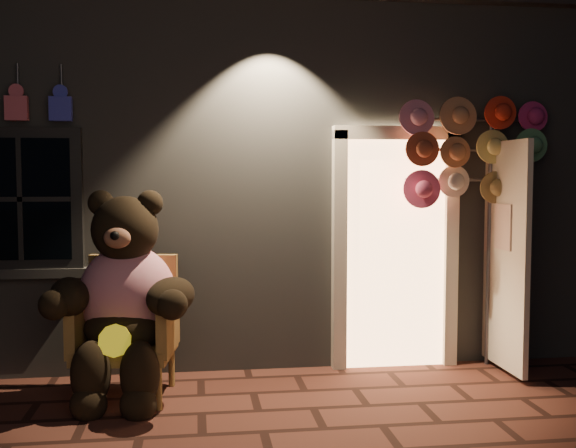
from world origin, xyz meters
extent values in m
plane|color=#4F271E|center=(0.00, 0.00, 0.00)|extent=(60.00, 60.00, 0.00)
cube|color=slate|center=(0.00, 4.00, 1.65)|extent=(7.00, 5.00, 3.30)
cube|color=black|center=(0.00, 4.00, 3.38)|extent=(7.30, 5.30, 0.16)
cube|color=black|center=(-1.90, 1.46, 1.55)|extent=(1.00, 0.10, 1.20)
cube|color=black|center=(-1.90, 1.43, 1.55)|extent=(0.82, 0.06, 1.02)
cube|color=slate|center=(-1.90, 1.46, 0.92)|extent=(1.10, 0.14, 0.08)
cube|color=#FEB472|center=(1.35, 1.48, 1.05)|extent=(0.92, 0.10, 2.10)
cube|color=beige|center=(0.83, 1.44, 1.05)|extent=(0.12, 0.12, 2.20)
cube|color=beige|center=(1.87, 1.44, 1.05)|extent=(0.12, 0.12, 2.20)
cube|color=beige|center=(1.35, 1.44, 2.13)|extent=(1.16, 0.12, 0.12)
cube|color=beige|center=(2.25, 1.10, 1.05)|extent=(0.05, 0.80, 2.00)
cube|color=#C4505F|center=(-1.90, 1.38, 2.30)|extent=(0.18, 0.07, 0.20)
cylinder|color=#59595E|center=(-1.90, 1.44, 2.55)|extent=(0.02, 0.02, 0.25)
cube|color=#3237B0|center=(-1.55, 1.38, 2.30)|extent=(0.18, 0.07, 0.20)
cylinder|color=#59595E|center=(-1.55, 1.44, 2.55)|extent=(0.02, 0.02, 0.25)
cube|color=olive|center=(-1.00, 0.86, 0.38)|extent=(0.80, 0.75, 0.10)
cube|color=olive|center=(-0.96, 1.17, 0.74)|extent=(0.72, 0.17, 0.72)
cube|color=olive|center=(-1.34, 0.89, 0.58)|extent=(0.16, 0.62, 0.41)
cube|color=olive|center=(-0.67, 0.80, 0.58)|extent=(0.16, 0.62, 0.41)
cylinder|color=olive|center=(-1.34, 0.62, 0.16)|extent=(0.05, 0.05, 0.33)
cylinder|color=olive|center=(-0.73, 0.54, 0.16)|extent=(0.05, 0.05, 0.33)
cylinder|color=olive|center=(-1.27, 1.19, 0.16)|extent=(0.05, 0.05, 0.33)
cylinder|color=olive|center=(-0.66, 1.11, 0.16)|extent=(0.05, 0.05, 0.33)
ellipsoid|color=#BB143A|center=(-0.99, 0.92, 0.80)|extent=(0.84, 0.71, 0.80)
ellipsoid|color=black|center=(-1.00, 0.84, 0.57)|extent=(0.69, 0.61, 0.38)
sphere|color=black|center=(-0.99, 0.87, 1.33)|extent=(0.58, 0.58, 0.52)
sphere|color=black|center=(-1.18, 0.93, 1.53)|extent=(0.20, 0.20, 0.20)
sphere|color=black|center=(-0.80, 0.88, 1.53)|extent=(0.20, 0.20, 0.20)
ellipsoid|color=brown|center=(-1.02, 0.63, 1.29)|extent=(0.22, 0.17, 0.16)
ellipsoid|color=black|center=(-1.40, 0.73, 0.84)|extent=(0.40, 0.58, 0.29)
ellipsoid|color=black|center=(-0.64, 0.63, 0.84)|extent=(0.50, 0.60, 0.29)
ellipsoid|color=black|center=(-1.22, 0.52, 0.30)|extent=(0.29, 0.29, 0.50)
ellipsoid|color=black|center=(-0.86, 0.48, 0.30)|extent=(0.29, 0.29, 0.50)
sphere|color=black|center=(-1.23, 0.46, 0.09)|extent=(0.27, 0.27, 0.27)
sphere|color=black|center=(-0.87, 0.41, 0.09)|extent=(0.27, 0.27, 0.27)
cylinder|color=yellow|center=(-1.04, 0.50, 0.54)|extent=(0.26, 0.13, 0.24)
cylinder|color=#59595E|center=(2.22, 1.38, 1.22)|extent=(0.04, 0.04, 2.43)
cylinder|color=#59595E|center=(1.95, 1.36, 2.25)|extent=(1.08, 0.03, 0.03)
cylinder|color=#59595E|center=(1.95, 1.36, 1.98)|extent=(1.08, 0.03, 0.03)
cylinder|color=#59595E|center=(1.95, 1.36, 1.71)|extent=(1.08, 0.03, 0.03)
cylinder|color=pink|center=(1.50, 1.30, 2.30)|extent=(0.31, 0.11, 0.31)
cylinder|color=tan|center=(1.86, 1.27, 2.30)|extent=(0.31, 0.11, 0.31)
cylinder|color=red|center=(2.22, 1.24, 2.30)|extent=(0.31, 0.11, 0.31)
cylinder|color=#CC2A71|center=(2.58, 1.30, 2.30)|extent=(0.31, 0.11, 0.31)
cylinder|color=#9D4329|center=(1.50, 1.27, 1.98)|extent=(0.31, 0.11, 0.31)
cylinder|color=#C27546|center=(1.86, 1.24, 1.98)|extent=(0.31, 0.11, 0.31)
cylinder|color=#DFD06E|center=(2.22, 1.30, 1.98)|extent=(0.31, 0.11, 0.31)
cylinder|color=#5AA268|center=(2.58, 1.27, 1.98)|extent=(0.31, 0.11, 0.31)
cylinder|color=#ED517B|center=(1.50, 1.24, 1.67)|extent=(0.31, 0.11, 0.31)
cylinder|color=beige|center=(1.86, 1.30, 1.67)|extent=(0.31, 0.11, 0.31)
cylinder|color=olive|center=(2.22, 1.27, 1.67)|extent=(0.31, 0.11, 0.31)
camera|label=1|loc=(-0.44, -4.46, 1.74)|focal=42.00mm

